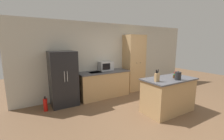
% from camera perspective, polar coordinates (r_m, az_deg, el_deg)
% --- Properties ---
extents(ground_plane, '(14.00, 14.00, 0.00)m').
position_cam_1_polar(ground_plane, '(4.45, 18.09, -15.39)').
color(ground_plane, brown).
extents(wall_back, '(7.20, 0.06, 2.60)m').
position_cam_1_polar(wall_back, '(5.84, 1.43, 4.46)').
color(wall_back, beige).
rests_on(wall_back, ground_plane).
extents(refrigerator, '(0.77, 0.70, 1.65)m').
position_cam_1_polar(refrigerator, '(4.78, -18.07, -3.12)').
color(refrigerator, black).
rests_on(refrigerator, ground_plane).
extents(back_counter, '(1.82, 0.69, 0.91)m').
position_cam_1_polar(back_counter, '(5.34, -3.14, -5.29)').
color(back_counter, tan).
rests_on(back_counter, ground_plane).
extents(pantry_cabinet, '(0.78, 0.56, 2.20)m').
position_cam_1_polar(pantry_cabinet, '(6.01, 8.35, 2.58)').
color(pantry_cabinet, tan).
rests_on(pantry_cabinet, ground_plane).
extents(kitchen_island, '(1.46, 0.80, 0.94)m').
position_cam_1_polar(kitchen_island, '(4.47, 20.56, -8.87)').
color(kitchen_island, tan).
rests_on(kitchen_island, ground_plane).
extents(microwave, '(0.50, 0.33, 0.32)m').
position_cam_1_polar(microwave, '(5.41, -2.43, 1.57)').
color(microwave, '#B2B5B7').
rests_on(microwave, back_counter).
extents(knife_block, '(0.12, 0.07, 0.30)m').
position_cam_1_polar(knife_block, '(3.88, 16.76, -2.56)').
color(knife_block, tan).
rests_on(knife_block, kitchen_island).
extents(spice_bottle_tall_dark, '(0.06, 0.06, 0.17)m').
position_cam_1_polar(spice_bottle_tall_dark, '(4.61, 23.11, -1.45)').
color(spice_bottle_tall_dark, '#563319').
rests_on(spice_bottle_tall_dark, kitchen_island).
extents(spice_bottle_short_red, '(0.04, 0.04, 0.13)m').
position_cam_1_polar(spice_bottle_short_red, '(4.54, 22.67, -1.77)').
color(spice_bottle_short_red, '#337033').
rests_on(spice_bottle_short_red, kitchen_island).
extents(spice_bottle_amber_oil, '(0.06, 0.06, 0.13)m').
position_cam_1_polar(spice_bottle_amber_oil, '(4.44, 23.55, -2.10)').
color(spice_bottle_amber_oil, beige).
rests_on(spice_bottle_amber_oil, kitchen_island).
extents(spice_bottle_green_herb, '(0.06, 0.06, 0.10)m').
position_cam_1_polar(spice_bottle_green_herb, '(4.42, 22.56, -2.25)').
color(spice_bottle_green_herb, '#563319').
rests_on(spice_bottle_green_herb, kitchen_island).
extents(kettle, '(0.15, 0.15, 0.23)m').
position_cam_1_polar(kettle, '(4.25, 23.84, -2.05)').
color(kettle, '#232326').
rests_on(kettle, kitchen_island).
extents(fire_extinguisher, '(0.11, 0.11, 0.42)m').
position_cam_1_polar(fire_extinguisher, '(4.70, -24.03, -11.94)').
color(fire_extinguisher, red).
rests_on(fire_extinguisher, ground_plane).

